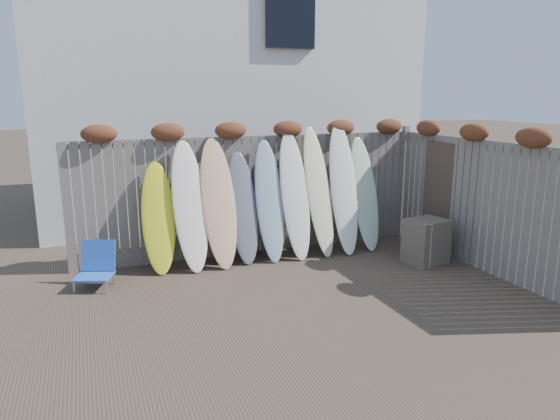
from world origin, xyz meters
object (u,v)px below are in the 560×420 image
object	(u,v)px
beach_chair	(96,266)
surfboard_0	(158,218)
wooden_crate	(426,241)
lattice_panel	(452,201)

from	to	relation	value
beach_chair	surfboard_0	bearing A→B (deg)	18.98
beach_chair	wooden_crate	xyz separation A→B (m)	(4.99, -0.87, 0.06)
wooden_crate	beach_chair	bearing A→B (deg)	170.15
wooden_crate	lattice_panel	size ratio (longest dim) A/B	0.38
lattice_panel	surfboard_0	distance (m)	4.78
beach_chair	wooden_crate	world-z (taller)	wooden_crate
beach_chair	lattice_panel	distance (m)	5.69
wooden_crate	surfboard_0	world-z (taller)	surfboard_0
beach_chair	lattice_panel	world-z (taller)	lattice_panel
surfboard_0	beach_chair	bearing A→B (deg)	-155.74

